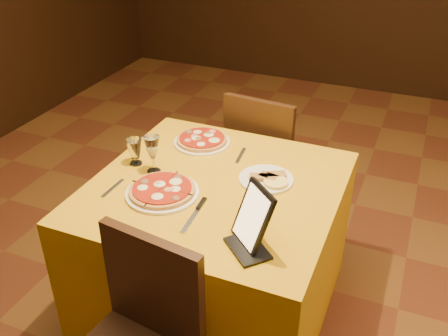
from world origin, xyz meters
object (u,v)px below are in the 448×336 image
at_px(pizza_near, 162,191).
at_px(pizza_far, 202,141).
at_px(chair_main_far, 270,158).
at_px(wine_glass, 153,154).
at_px(main_table, 216,249).
at_px(water_glass, 135,152).
at_px(tablet, 253,217).

relative_size(pizza_near, pizza_far, 1.11).
distance_m(chair_main_far, wine_glass, 0.98).
distance_m(main_table, water_glass, 0.62).
distance_m(wine_glass, tablet, 0.68).
relative_size(main_table, tablet, 4.51).
bearing_deg(water_glass, pizza_far, 56.90).
xyz_separation_m(main_table, pizza_near, (-0.18, -0.16, 0.39)).
bearing_deg(pizza_far, main_table, -56.37).
relative_size(wine_glass, water_glass, 1.46).
relative_size(pizza_far, wine_glass, 1.55).
bearing_deg(chair_main_far, pizza_far, 71.52).
xyz_separation_m(main_table, water_glass, (-0.43, 0.02, 0.44)).
distance_m(main_table, wine_glass, 0.57).
height_order(chair_main_far, water_glass, chair_main_far).
bearing_deg(pizza_far, water_glass, -123.10).
bearing_deg(water_glass, main_table, -2.99).
bearing_deg(pizza_near, pizza_far, 94.66).
relative_size(chair_main_far, pizza_far, 3.10).
xyz_separation_m(wine_glass, water_glass, (-0.12, 0.03, -0.03)).
distance_m(chair_main_far, pizza_near, 1.05).
relative_size(chair_main_far, pizza_near, 2.80).
xyz_separation_m(main_table, wine_glass, (-0.31, -0.01, 0.47)).
bearing_deg(wine_glass, pizza_far, 75.75).
distance_m(chair_main_far, tablet, 1.26).
distance_m(main_table, pizza_far, 0.56).
xyz_separation_m(chair_main_far, tablet, (0.29, -1.15, 0.41)).
relative_size(chair_main_far, wine_glass, 4.79).
bearing_deg(wine_glass, main_table, 1.64).
bearing_deg(tablet, main_table, 174.82).
xyz_separation_m(pizza_near, pizza_far, (-0.04, 0.50, -0.00)).
distance_m(wine_glass, water_glass, 0.13).
height_order(water_glass, tablet, tablet).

